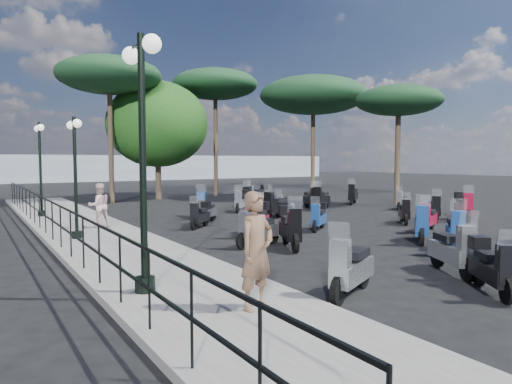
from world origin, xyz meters
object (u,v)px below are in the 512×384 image
scooter_1 (351,270)px  scooter_7 (453,252)px  scooter_8 (257,220)px  scooter_27 (402,201)px  scooter_26 (463,207)px  broadleaf_tree (158,124)px  scooter_4 (200,215)px  scooter_17 (247,197)px  lamp_post_1 (75,169)px  scooter_11 (241,201)px  scooter_14 (428,219)px  scooter_5 (201,205)px  scooter_29 (321,200)px  pine_0 (215,85)px  scooter_10 (276,207)px  scooter_3 (257,231)px  lamp_post_2 (40,163)px  scooter_30 (422,225)px  scooter_28 (353,195)px  scooter_0 (492,268)px  scooter_2 (290,228)px  scooter_21 (404,213)px  woman (257,250)px  pine_3 (399,101)px  scooter_23 (257,194)px  scooter_20 (434,210)px  pedestrian_far (99,205)px  pine_1 (313,96)px  lamp_post_0 (143,147)px  scooter_22 (311,199)px  pine_2 (109,76)px  scooter_9 (206,212)px  scooter_16 (284,207)px  scooter_13 (455,233)px

scooter_1 → scooter_7: 2.95m
scooter_8 → scooter_27: (10.14, 2.72, -0.11)m
scooter_26 → broadleaf_tree: 18.04m
scooter_4 → scooter_17: 7.38m
lamp_post_1 → scooter_11: 9.51m
scooter_1 → scooter_14: 8.53m
scooter_5 → scooter_29: scooter_29 is taller
pine_0 → scooter_10: bearing=-106.5°
scooter_8 → scooter_3: bearing=109.0°
lamp_post_2 → scooter_30: (8.75, -11.60, -1.81)m
scooter_7 → scooter_28: bearing=-98.8°
scooter_5 → pine_0: (6.17, 10.59, 6.97)m
scooter_0 → scooter_30: (3.30, 4.06, 0.03)m
lamp_post_1 → scooter_29: bearing=12.9°
scooter_28 → scooter_30: bearing=107.7°
scooter_2 → scooter_27: bearing=-129.8°
pine_0 → scooter_21: bearing=-91.3°
scooter_10 → scooter_29: scooter_29 is taller
scooter_4 → scooter_14: 7.90m
scooter_0 → scooter_30: 5.23m
woman → pine_3: bearing=19.3°
lamp_post_2 → scooter_5: bearing=-27.9°
lamp_post_1 → scooter_29: (11.88, 3.04, -1.65)m
scooter_3 → scooter_27: 11.92m
scooter_0 → scooter_23: scooter_23 is taller
scooter_11 → scooter_1: bearing=113.1°
scooter_26 → scooter_20: bearing=17.7°
scooter_4 → scooter_27: bearing=-130.7°
pedestrian_far → scooter_1: (1.95, -9.95, -0.41)m
scooter_4 → scooter_14: scooter_14 is taller
scooter_4 → scooter_11: bearing=-88.2°
scooter_17 → pine_1: pine_1 is taller
scooter_23 → pine_3: (5.58, -5.35, 5.10)m
lamp_post_0 → scooter_8: bearing=39.5°
lamp_post_2 → scooter_17: lamp_post_2 is taller
scooter_22 → pine_2: bearing=-26.8°
scooter_7 → scooter_20: scooter_7 is taller
scooter_5 → scooter_11: bearing=-131.5°
scooter_9 → scooter_16: size_ratio=0.90×
lamp_post_1 → scooter_21: lamp_post_1 is taller
scooter_2 → scooter_17: size_ratio=1.16×
scooter_13 → pedestrian_far: bearing=0.7°
scooter_16 → scooter_26: (5.26, -4.97, 0.14)m
scooter_11 → scooter_13: size_ratio=0.88×
scooter_10 → scooter_23: scooter_10 is taller
scooter_2 → scooter_30: bearing=-175.2°
lamp_post_1 → pine_1: (16.29, 9.08, 4.39)m
lamp_post_1 → scooter_8: size_ratio=2.40×
scooter_13 → scooter_0: bearing=93.7°
scooter_26 → pine_2: 19.24m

